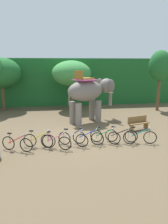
% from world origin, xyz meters
% --- Properties ---
extents(ground_plane, '(80.00, 80.00, 0.00)m').
position_xyz_m(ground_plane, '(0.00, 0.00, 0.00)').
color(ground_plane, brown).
extents(foliage_hedge, '(36.00, 6.00, 4.78)m').
position_xyz_m(foliage_hedge, '(0.00, 13.08, 2.39)').
color(foliage_hedge, '#1E6028').
rests_on(foliage_hedge, ground).
extents(tree_far_right, '(3.43, 3.43, 4.80)m').
position_xyz_m(tree_far_right, '(-6.04, 8.74, 3.42)').
color(tree_far_right, brown).
rests_on(tree_far_right, ground).
extents(tree_left, '(3.59, 3.59, 4.54)m').
position_xyz_m(tree_left, '(0.24, 8.16, 3.37)').
color(tree_left, brown).
rests_on(tree_left, ground).
extents(tree_center_left, '(2.01, 2.01, 5.43)m').
position_xyz_m(tree_center_left, '(8.05, 6.55, 4.02)').
color(tree_center_left, brown).
rests_on(tree_center_left, ground).
extents(elephant, '(4.11, 3.12, 3.78)m').
position_xyz_m(elephant, '(1.09, 3.45, 2.20)').
color(elephant, slate).
rests_on(elephant, ground).
extents(bike_red, '(1.58, 0.80, 0.92)m').
position_xyz_m(bike_red, '(-3.41, -1.56, 0.39)').
color(bike_red, black).
rests_on(bike_red, ground).
extents(bike_yellow, '(1.67, 0.61, 0.92)m').
position_xyz_m(bike_yellow, '(-2.35, -1.24, 0.39)').
color(bike_yellow, black).
rests_on(bike_yellow, ground).
extents(bike_pink, '(1.55, 0.85, 0.92)m').
position_xyz_m(bike_pink, '(-1.51, -1.58, 0.39)').
color(bike_pink, black).
rests_on(bike_pink, ground).
extents(bike_white, '(1.52, 0.89, 0.92)m').
position_xyz_m(bike_white, '(-0.60, -1.29, 0.39)').
color(bike_white, black).
rests_on(bike_white, ground).
extents(bike_blue, '(1.61, 0.76, 0.92)m').
position_xyz_m(bike_blue, '(0.22, -1.19, 0.39)').
color(bike_blue, black).
rests_on(bike_blue, ground).
extents(bike_green, '(1.51, 0.90, 0.92)m').
position_xyz_m(bike_green, '(1.16, -1.15, 0.39)').
color(bike_green, black).
rests_on(bike_green, ground).
extents(bike_black, '(1.49, 0.92, 0.92)m').
position_xyz_m(bike_black, '(1.99, -1.24, 0.39)').
color(bike_black, black).
rests_on(bike_black, ground).
extents(bike_teal, '(1.61, 0.74, 0.92)m').
position_xyz_m(bike_teal, '(3.08, -1.42, 0.39)').
color(bike_teal, black).
rests_on(bike_teal, ground).
extents(wooden_bench, '(1.55, 0.83, 0.89)m').
position_xyz_m(wooden_bench, '(3.91, 0.97, 0.48)').
color(wooden_bench, brown).
rests_on(wooden_bench, ground).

